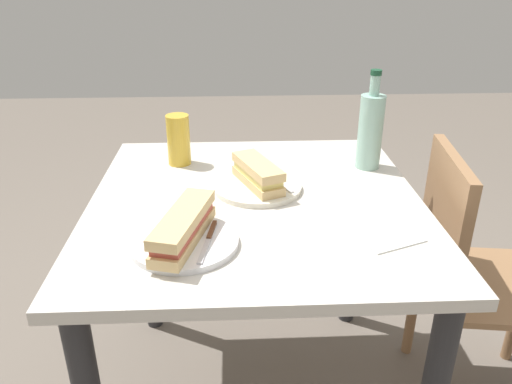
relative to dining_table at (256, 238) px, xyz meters
The scene contains 11 objects.
dining_table is the anchor object (origin of this frame).
chair_far 0.66m from the dining_table, 91.02° to the left, with size 0.45×0.45×0.85m.
plate_near 0.14m from the dining_table, behind, with size 0.25×0.25×0.01m, color silver.
baguette_sandwich_near 0.18m from the dining_table, behind, with size 0.22×0.14×0.07m.
knife_near 0.18m from the dining_table, 149.17° to the left, with size 0.17×0.09×0.01m.
plate_far 0.32m from the dining_table, 36.37° to the right, with size 0.25×0.25×0.01m, color white.
baguette_sandwich_far 0.34m from the dining_table, 36.37° to the right, with size 0.27×0.14×0.07m.
knife_far 0.30m from the dining_table, 26.36° to the right, with size 0.18×0.04×0.01m.
water_bottle 0.48m from the dining_table, 120.73° to the left, with size 0.07×0.07×0.30m.
beer_glass 0.41m from the dining_table, 139.44° to the right, with size 0.07×0.07×0.16m, color gold.
paper_napkin 0.38m from the dining_table, 55.02° to the left, with size 0.14×0.14×0.00m, color white.
Camera 1 is at (1.23, -0.06, 1.34)m, focal length 35.40 mm.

